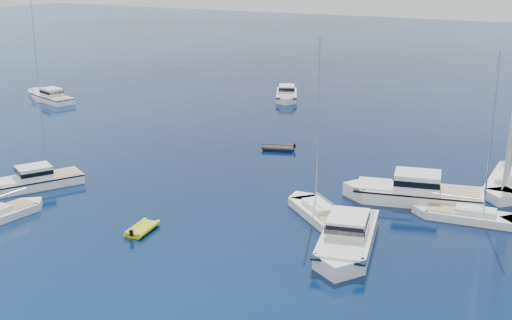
{
  "coord_description": "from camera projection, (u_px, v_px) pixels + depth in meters",
  "views": [
    {
      "loc": [
        23.8,
        -26.87,
        20.08
      ],
      "look_at": [
        -4.37,
        25.03,
        2.2
      ],
      "focal_mm": 47.48,
      "sensor_mm": 36.0,
      "label": 1
    }
  ],
  "objects": [
    {
      "name": "sailboat_sails_r",
      "position": [
        510.0,
        186.0,
        61.53
      ],
      "size": [
        3.52,
        13.16,
        19.3
      ],
      "primitive_type": null,
      "rotation": [
        0.0,
        0.0,
        3.15
      ],
      "color": "white",
      "rests_on": "ground"
    },
    {
      "name": "motor_cruiser_horizon",
      "position": [
        287.0,
        99.0,
        98.72
      ],
      "size": [
        6.83,
        10.04,
        2.55
      ],
      "primitive_type": null,
      "rotation": [
        0.0,
        0.0,
        3.58
      ],
      "color": "silver",
      "rests_on": "ground"
    },
    {
      "name": "tender_grey_far",
      "position": [
        278.0,
        150.0,
        72.99
      ],
      "size": [
        4.03,
        3.07,
        0.95
      ],
      "primitive_type": null,
      "rotation": [
        0.0,
        0.0,
        1.92
      ],
      "color": "black",
      "rests_on": "ground"
    },
    {
      "name": "motor_cruiser_centre",
      "position": [
        413.0,
        201.0,
        57.67
      ],
      "size": [
        13.11,
        6.58,
        3.3
      ],
      "primitive_type": null,
      "rotation": [
        0.0,
        0.0,
        1.8
      ],
      "color": "silver",
      "rests_on": "ground"
    },
    {
      "name": "motor_cruiser_left",
      "position": [
        33.0,
        187.0,
        61.14
      ],
      "size": [
        7.22,
        9.85,
        2.53
      ],
      "primitive_type": null,
      "rotation": [
        0.0,
        0.0,
        2.64
      ],
      "color": "silver",
      "rests_on": "ground"
    },
    {
      "name": "sailboat_mid_r",
      "position": [
        321.0,
        218.0,
        54.07
      ],
      "size": [
        9.36,
        8.58,
        14.85
      ],
      "primitive_type": null,
      "rotation": [
        0.0,
        0.0,
        0.86
      ],
      "color": "white",
      "rests_on": "ground"
    },
    {
      "name": "sailboat_far_l",
      "position": [
        41.0,
        97.0,
        100.16
      ],
      "size": [
        9.68,
        7.83,
        14.67
      ],
      "primitive_type": null,
      "rotation": [
        0.0,
        0.0,
        0.96
      ],
      "color": "white",
      "rests_on": "ground"
    },
    {
      "name": "motor_cruiser_far_l",
      "position": [
        52.0,
        101.0,
        97.16
      ],
      "size": [
        9.88,
        5.61,
        2.48
      ],
      "primitive_type": null,
      "rotation": [
        0.0,
        0.0,
        1.26
      ],
      "color": "white",
      "rests_on": "ground"
    },
    {
      "name": "tender_yellow",
      "position": [
        142.0,
        231.0,
        51.36
      ],
      "size": [
        2.27,
        3.45,
        0.95
      ],
      "primitive_type": null,
      "rotation": [
        0.0,
        0.0,
        0.15
      ],
      "color": "#C2C70B",
      "rests_on": "ground"
    },
    {
      "name": "sailboat_centre",
      "position": [
        470.0,
        220.0,
        53.55
      ],
      "size": [
        9.79,
        3.47,
        14.09
      ],
      "primitive_type": null,
      "rotation": [
        0.0,
        0.0,
        4.82
      ],
      "color": "silver",
      "rests_on": "ground"
    },
    {
      "name": "ground",
      "position": [
        117.0,
        316.0,
        39.29
      ],
      "size": [
        400.0,
        400.0,
        0.0
      ],
      "primitive_type": "plane",
      "color": "navy",
      "rests_on": "ground"
    },
    {
      "name": "motor_cruiser_right",
      "position": [
        346.0,
        248.0,
        48.41
      ],
      "size": [
        6.31,
        12.39,
        3.11
      ],
      "primitive_type": null,
      "rotation": [
        0.0,
        0.0,
        3.38
      ],
      "color": "silver",
      "rests_on": "ground"
    }
  ]
}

